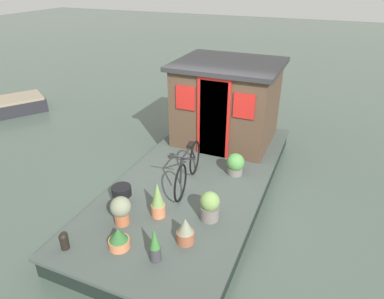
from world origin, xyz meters
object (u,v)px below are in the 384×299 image
houseboat_cabin (227,102)px  dinghy_boat (2,107)px  potted_plant_ivy (158,201)px  potted_plant_geranium (210,206)px  potted_plant_sage (235,164)px  bicycle (188,168)px  potted_plant_basil (119,239)px  potted_plant_succulent (121,209)px  charcoal_grill (122,192)px  potted_plant_thyme (155,245)px  potted_plant_lavender (185,231)px  mooring_bollard (64,240)px

houseboat_cabin → dinghy_boat: 7.35m
potted_plant_ivy → potted_plant_geranium: bearing=-72.4°
potted_plant_sage → houseboat_cabin: bearing=24.9°
potted_plant_ivy → bicycle: bearing=-4.9°
houseboat_cabin → potted_plant_ivy: (-3.28, 0.11, -0.64)m
potted_plant_basil → dinghy_boat: bearing=60.8°
dinghy_boat → potted_plant_basil: bearing=-119.2°
potted_plant_geranium → potted_plant_basil: 1.53m
bicycle → potted_plant_succulent: bicycle is taller
potted_plant_succulent → bicycle: bearing=-20.5°
bicycle → potted_plant_sage: bicycle is taller
potted_plant_basil → charcoal_grill: (0.94, 0.55, 0.09)m
houseboat_cabin → dinghy_boat: bearing=92.1°
bicycle → dinghy_boat: 7.53m
bicycle → potted_plant_geranium: (-0.78, -0.73, -0.13)m
houseboat_cabin → potted_plant_basil: bearing=176.0°
potted_plant_basil → potted_plant_thyme: size_ratio=0.62×
dinghy_boat → potted_plant_sage: bearing=-98.8°
potted_plant_basil → potted_plant_lavender: bearing=-60.4°
bicycle → potted_plant_basil: bicycle is taller
houseboat_cabin → bicycle: houseboat_cabin is taller
potted_plant_sage → potted_plant_basil: (-2.68, 0.98, -0.06)m
potted_plant_basil → houseboat_cabin: bearing=-4.0°
bicycle → potted_plant_geranium: bearing=-137.2°
potted_plant_ivy → potted_plant_basil: bearing=168.2°
potted_plant_thyme → mooring_bollard: size_ratio=2.01×
houseboat_cabin → potted_plant_lavender: bearing=-171.2°
potted_plant_lavender → potted_plant_succulent: potted_plant_succulent is taller
potted_plant_thyme → potted_plant_geranium: bearing=-18.6°
potted_plant_ivy → mooring_bollard: (-1.22, 0.92, -0.16)m
potted_plant_ivy → dinghy_boat: size_ratio=0.24×
potted_plant_sage → potted_plant_basil: 2.85m
potted_plant_thyme → mooring_bollard: 1.39m
charcoal_grill → potted_plant_lavender: bearing=-107.7°
houseboat_cabin → potted_plant_geranium: size_ratio=4.56×
potted_plant_sage → potted_plant_thyme: potted_plant_thyme is taller
potted_plant_succulent → mooring_bollard: potted_plant_succulent is taller
potted_plant_lavender → mooring_bollard: (-0.82, 1.59, -0.06)m
charcoal_grill → houseboat_cabin: bearing=-14.7°
bicycle → potted_plant_sage: (0.75, -0.71, -0.16)m
potted_plant_thyme → charcoal_grill: size_ratio=1.58×
potted_plant_sage → potted_plant_succulent: 2.52m
potted_plant_succulent → potted_plant_geranium: (0.66, -1.27, -0.02)m
potted_plant_ivy → charcoal_grill: bearing=86.2°
bicycle → potted_plant_ivy: bicycle is taller
dinghy_boat → potted_plant_lavender: bearing=-113.6°
potted_plant_thyme → potted_plant_sage: bearing=-7.8°
dinghy_boat → mooring_bollard: bearing=-124.2°
bicycle → potted_plant_thyme: 1.97m
charcoal_grill → potted_plant_thyme: bearing=-129.0°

